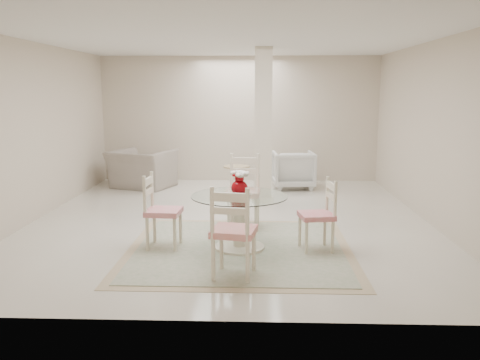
{
  "coord_description": "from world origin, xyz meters",
  "views": [
    {
      "loc": [
        0.42,
        -7.6,
        1.97
      ],
      "look_at": [
        0.19,
        -1.27,
        0.85
      ],
      "focal_mm": 38.0,
      "sensor_mm": 36.0,
      "label": 1
    }
  ],
  "objects_px": {
    "red_vase": "(240,183)",
    "dining_chair_east": "(322,209)",
    "dining_table": "(239,222)",
    "recliner_taupe": "(142,169)",
    "column": "(263,126)",
    "dining_chair_north": "(244,186)",
    "dining_chair_west": "(158,205)",
    "side_table": "(237,180)",
    "armchair_white": "(293,170)",
    "dining_chair_south": "(232,225)"
  },
  "relations": [
    {
      "from": "dining_table",
      "to": "dining_chair_east",
      "type": "xyz_separation_m",
      "value": [
        1.01,
        -0.01,
        0.17
      ]
    },
    {
      "from": "dining_chair_west",
      "to": "recliner_taupe",
      "type": "bearing_deg",
      "value": 19.04
    },
    {
      "from": "column",
      "to": "recliner_taupe",
      "type": "distance_m",
      "value": 2.94
    },
    {
      "from": "dining_table",
      "to": "dining_chair_north",
      "type": "bearing_deg",
      "value": 88.53
    },
    {
      "from": "red_vase",
      "to": "recliner_taupe",
      "type": "relative_size",
      "value": 0.27
    },
    {
      "from": "dining_chair_north",
      "to": "dining_chair_south",
      "type": "xyz_separation_m",
      "value": [
        -0.06,
        -2.05,
        -0.03
      ]
    },
    {
      "from": "column",
      "to": "dining_table",
      "type": "bearing_deg",
      "value": -96.38
    },
    {
      "from": "dining_chair_east",
      "to": "dining_chair_north",
      "type": "xyz_separation_m",
      "value": [
        -0.99,
        1.04,
        0.09
      ]
    },
    {
      "from": "red_vase",
      "to": "dining_chair_south",
      "type": "relative_size",
      "value": 0.28
    },
    {
      "from": "dining_chair_south",
      "to": "column",
      "type": "bearing_deg",
      "value": -85.62
    },
    {
      "from": "dining_chair_west",
      "to": "side_table",
      "type": "distance_m",
      "value": 3.64
    },
    {
      "from": "dining_chair_east",
      "to": "dining_chair_west",
      "type": "relative_size",
      "value": 0.95
    },
    {
      "from": "column",
      "to": "recliner_taupe",
      "type": "xyz_separation_m",
      "value": [
        -2.47,
        1.28,
        -0.97
      ]
    },
    {
      "from": "dining_chair_north",
      "to": "side_table",
      "type": "height_order",
      "value": "dining_chair_north"
    },
    {
      "from": "red_vase",
      "to": "side_table",
      "type": "relative_size",
      "value": 0.59
    },
    {
      "from": "dining_chair_north",
      "to": "armchair_white",
      "type": "relative_size",
      "value": 1.41
    },
    {
      "from": "dining_chair_east",
      "to": "recliner_taupe",
      "type": "relative_size",
      "value": 0.85
    },
    {
      "from": "dining_chair_north",
      "to": "side_table",
      "type": "xyz_separation_m",
      "value": [
        -0.22,
        2.53,
        -0.37
      ]
    },
    {
      "from": "dining_chair_east",
      "to": "recliner_taupe",
      "type": "height_order",
      "value": "dining_chair_east"
    },
    {
      "from": "dining_table",
      "to": "recliner_taupe",
      "type": "distance_m",
      "value": 4.59
    },
    {
      "from": "dining_chair_west",
      "to": "side_table",
      "type": "height_order",
      "value": "dining_chair_west"
    },
    {
      "from": "dining_table",
      "to": "red_vase",
      "type": "height_order",
      "value": "red_vase"
    },
    {
      "from": "dining_table",
      "to": "side_table",
      "type": "height_order",
      "value": "dining_table"
    },
    {
      "from": "dining_chair_east",
      "to": "side_table",
      "type": "xyz_separation_m",
      "value": [
        -1.2,
        3.57,
        -0.28
      ]
    },
    {
      "from": "dining_chair_east",
      "to": "dining_chair_west",
      "type": "xyz_separation_m",
      "value": [
        -2.03,
        0.04,
        0.03
      ]
    },
    {
      "from": "dining_chair_west",
      "to": "armchair_white",
      "type": "height_order",
      "value": "dining_chair_west"
    },
    {
      "from": "dining_chair_east",
      "to": "side_table",
      "type": "bearing_deg",
      "value": -171.03
    },
    {
      "from": "red_vase",
      "to": "dining_chair_east",
      "type": "distance_m",
      "value": 1.06
    },
    {
      "from": "dining_chair_west",
      "to": "recliner_taupe",
      "type": "relative_size",
      "value": 0.89
    },
    {
      "from": "armchair_white",
      "to": "side_table",
      "type": "xyz_separation_m",
      "value": [
        -1.13,
        -0.55,
        -0.13
      ]
    },
    {
      "from": "column",
      "to": "side_table",
      "type": "height_order",
      "value": "column"
    },
    {
      "from": "dining_chair_east",
      "to": "dining_chair_north",
      "type": "distance_m",
      "value": 1.43
    },
    {
      "from": "dining_chair_east",
      "to": "dining_chair_south",
      "type": "distance_m",
      "value": 1.46
    },
    {
      "from": "dining_chair_south",
      "to": "side_table",
      "type": "xyz_separation_m",
      "value": [
        -0.15,
        4.58,
        -0.34
      ]
    },
    {
      "from": "side_table",
      "to": "dining_chair_west",
      "type": "bearing_deg",
      "value": -103.2
    },
    {
      "from": "dining_chair_north",
      "to": "red_vase",
      "type": "bearing_deg",
      "value": -88.01
    },
    {
      "from": "armchair_white",
      "to": "side_table",
      "type": "relative_size",
      "value": 1.57
    },
    {
      "from": "column",
      "to": "dining_chair_east",
      "type": "bearing_deg",
      "value": -75.83
    },
    {
      "from": "red_vase",
      "to": "dining_chair_south",
      "type": "xyz_separation_m",
      "value": [
        -0.04,
        -1.02,
        -0.27
      ]
    },
    {
      "from": "column",
      "to": "dining_chair_west",
      "type": "distance_m",
      "value": 3.16
    },
    {
      "from": "column",
      "to": "dining_chair_south",
      "type": "xyz_separation_m",
      "value": [
        -0.34,
        -3.8,
        -0.76
      ]
    },
    {
      "from": "dining_chair_west",
      "to": "dining_chair_south",
      "type": "distance_m",
      "value": 1.44
    },
    {
      "from": "dining_chair_north",
      "to": "recliner_taupe",
      "type": "height_order",
      "value": "dining_chair_north"
    },
    {
      "from": "dining_chair_west",
      "to": "side_table",
      "type": "relative_size",
      "value": 1.97
    },
    {
      "from": "recliner_taupe",
      "to": "red_vase",
      "type": "bearing_deg",
      "value": 137.63
    },
    {
      "from": "red_vase",
      "to": "dining_chair_north",
      "type": "xyz_separation_m",
      "value": [
        0.02,
        1.03,
        -0.23
      ]
    },
    {
      "from": "column",
      "to": "dining_chair_south",
      "type": "bearing_deg",
      "value": -95.18
    },
    {
      "from": "dining_chair_east",
      "to": "dining_chair_north",
      "type": "relative_size",
      "value": 0.85
    },
    {
      "from": "dining_chair_north",
      "to": "armchair_white",
      "type": "xyz_separation_m",
      "value": [
        0.92,
        3.08,
        -0.24
      ]
    },
    {
      "from": "dining_chair_south",
      "to": "recliner_taupe",
      "type": "xyz_separation_m",
      "value": [
        -2.12,
        5.08,
        -0.2
      ]
    }
  ]
}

